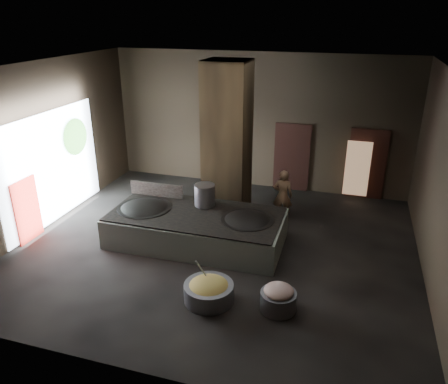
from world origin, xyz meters
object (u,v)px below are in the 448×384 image
(stock_pot, at_px, (205,195))
(cook, at_px, (283,196))
(veg_basin, at_px, (209,292))
(hearth_platform, at_px, (196,228))
(meat_basin, at_px, (278,301))
(wok_left, at_px, (145,210))
(wok_right, at_px, (247,222))

(stock_pot, xyz_separation_m, cook, (1.88, 1.41, -0.36))
(veg_basin, bearing_deg, cook, 79.30)
(hearth_platform, xyz_separation_m, meat_basin, (2.58, -2.18, -0.19))
(wok_left, relative_size, cook, 0.92)
(wok_right, height_order, cook, cook)
(stock_pot, bearing_deg, veg_basin, -69.38)
(wok_left, xyz_separation_m, stock_pot, (1.50, 0.60, 0.38))
(hearth_platform, bearing_deg, wok_left, -178.71)
(wok_right, height_order, veg_basin, wok_right)
(hearth_platform, height_order, meat_basin, hearth_platform)
(veg_basin, bearing_deg, wok_right, 84.52)
(stock_pot, bearing_deg, cook, 36.85)
(wok_left, relative_size, stock_pot, 2.42)
(wok_right, xyz_separation_m, meat_basin, (1.23, -2.23, -0.55))
(hearth_platform, distance_m, wok_left, 1.49)
(hearth_platform, height_order, wok_right, wok_right)
(wok_right, relative_size, veg_basin, 1.25)
(stock_pot, bearing_deg, wok_left, -158.20)
(stock_pot, xyz_separation_m, meat_basin, (2.53, -2.73, -0.93))
(wok_right, bearing_deg, wok_left, -177.95)
(stock_pot, relative_size, meat_basin, 0.79)
(cook, bearing_deg, wok_left, 27.78)
(hearth_platform, height_order, wok_left, wok_left)
(wok_left, bearing_deg, hearth_platform, 1.97)
(hearth_platform, distance_m, veg_basin, 2.57)
(veg_basin, xyz_separation_m, meat_basin, (1.46, 0.13, 0.01))
(wok_right, relative_size, cook, 0.86)
(stock_pot, bearing_deg, meat_basin, -47.16)
(wok_left, distance_m, cook, 3.93)
(wok_right, height_order, meat_basin, wok_right)
(wok_right, xyz_separation_m, cook, (0.58, 1.91, 0.02))
(wok_right, bearing_deg, hearth_platform, -177.88)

